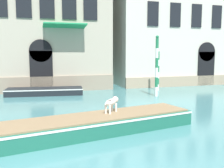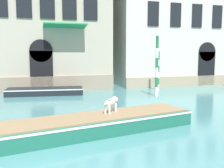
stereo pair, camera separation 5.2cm
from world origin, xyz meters
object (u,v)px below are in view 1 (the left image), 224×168
at_px(boat_moored_near_palazzo, 45,91).
at_px(mooring_pole_4, 158,71).
at_px(mooring_pole_0, 157,66).
at_px(dog_on_deck, 112,102).
at_px(boat_foreground, 90,124).

xyz_separation_m(boat_moored_near_palazzo, mooring_pole_4, (9.18, -0.48, 1.39)).
bearing_deg(mooring_pole_0, dog_on_deck, -129.02).
bearing_deg(mooring_pole_0, boat_moored_near_palazzo, 158.15).
height_order(mooring_pole_0, mooring_pole_4, mooring_pole_0).
relative_size(boat_foreground, dog_on_deck, 11.70).
bearing_deg(boat_moored_near_palazzo, mooring_pole_0, -14.60).
bearing_deg(boat_foreground, boat_moored_near_palazzo, 86.13).
xyz_separation_m(dog_on_deck, boat_moored_near_palazzo, (-2.29, 9.81, -0.84)).
distance_m(boat_moored_near_palazzo, mooring_pole_0, 8.55).
height_order(dog_on_deck, boat_moored_near_palazzo, dog_on_deck).
bearing_deg(mooring_pole_0, mooring_pole_4, 61.01).
height_order(boat_foreground, mooring_pole_4, mooring_pole_4).
xyz_separation_m(boat_foreground, mooring_pole_4, (7.93, 9.78, 1.30)).
distance_m(boat_foreground, mooring_pole_0, 9.83).
xyz_separation_m(dog_on_deck, mooring_pole_4, (6.89, 9.33, 0.55)).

